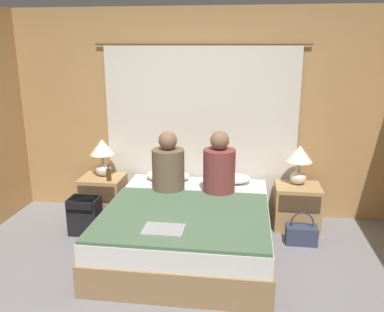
# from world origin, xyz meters

# --- Properties ---
(ground_plane) EXTENTS (16.00, 16.00, 0.00)m
(ground_plane) POSITION_xyz_m (0.00, 0.00, 0.00)
(ground_plane) COLOR gray
(wall_back) EXTENTS (4.73, 0.06, 2.50)m
(wall_back) POSITION_xyz_m (0.00, 1.90, 1.25)
(wall_back) COLOR tan
(wall_back) RESTS_ON ground_plane
(curtain_panel) EXTENTS (2.52, 0.02, 2.09)m
(curtain_panel) POSITION_xyz_m (0.00, 1.84, 1.04)
(curtain_panel) COLOR silver
(curtain_panel) RESTS_ON ground_plane
(bed) EXTENTS (1.65, 1.94, 0.49)m
(bed) POSITION_xyz_m (0.00, 0.82, 0.24)
(bed) COLOR #99754C
(bed) RESTS_ON ground_plane
(nightstand_left) EXTENTS (0.51, 0.45, 0.51)m
(nightstand_left) POSITION_xyz_m (-1.17, 1.55, 0.26)
(nightstand_left) COLOR tan
(nightstand_left) RESTS_ON ground_plane
(nightstand_right) EXTENTS (0.51, 0.45, 0.51)m
(nightstand_right) POSITION_xyz_m (1.17, 1.55, 0.26)
(nightstand_right) COLOR tan
(nightstand_right) RESTS_ON ground_plane
(lamp_left) EXTENTS (0.30, 0.30, 0.46)m
(lamp_left) POSITION_xyz_m (-1.17, 1.61, 0.80)
(lamp_left) COLOR silver
(lamp_left) RESTS_ON nightstand_left
(lamp_right) EXTENTS (0.30, 0.30, 0.46)m
(lamp_right) POSITION_xyz_m (1.17, 1.61, 0.80)
(lamp_right) COLOR silver
(lamp_right) RESTS_ON nightstand_right
(pillow_left) EXTENTS (0.53, 0.30, 0.12)m
(pillow_left) POSITION_xyz_m (-0.36, 1.60, 0.55)
(pillow_left) COLOR white
(pillow_left) RESTS_ON bed
(pillow_right) EXTENTS (0.53, 0.30, 0.12)m
(pillow_right) POSITION_xyz_m (0.36, 1.60, 0.55)
(pillow_right) COLOR white
(pillow_right) RESTS_ON bed
(blanket_on_bed) EXTENTS (1.59, 1.32, 0.03)m
(blanket_on_bed) POSITION_xyz_m (0.00, 0.54, 0.50)
(blanket_on_bed) COLOR #4C6B4C
(blanket_on_bed) RESTS_ON bed
(person_left_in_bed) EXTENTS (0.36, 0.36, 0.68)m
(person_left_in_bed) POSITION_xyz_m (-0.28, 1.24, 0.77)
(person_left_in_bed) COLOR brown
(person_left_in_bed) RESTS_ON bed
(person_right_in_bed) EXTENTS (0.35, 0.35, 0.70)m
(person_right_in_bed) POSITION_xyz_m (0.28, 1.24, 0.78)
(person_right_in_bed) COLOR brown
(person_right_in_bed) RESTS_ON bed
(beer_bottle_on_left_stand) EXTENTS (0.06, 0.06, 0.20)m
(beer_bottle_on_left_stand) POSITION_xyz_m (-1.04, 1.43, 0.59)
(beer_bottle_on_left_stand) COLOR #513819
(beer_bottle_on_left_stand) RESTS_ON nightstand_left
(laptop_on_bed) EXTENTS (0.35, 0.25, 0.02)m
(laptop_on_bed) POSITION_xyz_m (-0.12, 0.18, 0.53)
(laptop_on_bed) COLOR #9EA0A5
(laptop_on_bed) RESTS_ON blanket_on_bed
(backpack_on_floor) EXTENTS (0.33, 0.28, 0.42)m
(backpack_on_floor) POSITION_xyz_m (-1.21, 1.06, 0.24)
(backpack_on_floor) COLOR black
(backpack_on_floor) RESTS_ON ground_plane
(handbag_on_floor) EXTENTS (0.33, 0.18, 0.36)m
(handbag_on_floor) POSITION_xyz_m (1.18, 1.13, 0.11)
(handbag_on_floor) COLOR #333D56
(handbag_on_floor) RESTS_ON ground_plane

